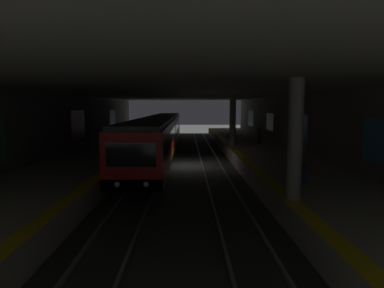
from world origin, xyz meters
TOP-DOWN VIEW (x-y plane):
  - ground_plane at (0.00, 0.00)m, footprint 120.00×120.00m
  - track_left at (0.00, -2.20)m, footprint 60.00×1.53m
  - track_right at (0.00, 2.20)m, footprint 60.00×1.53m
  - platform_left at (0.00, -6.55)m, footprint 60.00×5.30m
  - platform_right at (0.00, 6.55)m, footprint 60.00×5.30m
  - wall_left at (0.05, -9.45)m, footprint 60.00×0.56m
  - wall_right at (0.04, 9.45)m, footprint 60.00×0.56m
  - ceiling_slab at (0.00, 0.00)m, footprint 60.00×19.40m
  - pillar_near at (-13.25, -4.35)m, footprint 0.56×0.56m
  - pillar_far at (4.00, -4.35)m, footprint 0.56×0.56m
  - metro_train at (7.13, 2.20)m, footprint 35.88×2.83m
  - bench_left_near at (-1.48, -8.53)m, footprint 1.70×0.47m
  - bench_left_mid at (13.11, -8.53)m, footprint 1.70×0.47m
  - bench_right_mid at (-3.40, 8.53)m, footprint 1.70×0.47m
  - bench_right_far at (2.05, 8.53)m, footprint 1.70×0.47m
  - person_waiting_near at (5.87, -7.12)m, footprint 0.60×0.23m
  - person_walking_mid at (10.35, 5.67)m, footprint 0.60×0.23m
  - person_standing_far at (14.58, 8.13)m, footprint 0.60×0.22m
  - suitcase_rolling at (-10.58, -5.68)m, footprint 0.33×0.24m

SIDE VIEW (x-z plane):
  - ground_plane at x=0.00m, z-range 0.00..0.00m
  - track_left at x=0.00m, z-range 0.00..0.16m
  - track_right at x=0.00m, z-range 0.00..0.16m
  - platform_left at x=0.00m, z-range 0.00..1.05m
  - platform_right at x=0.00m, z-range 0.00..1.05m
  - suitcase_rolling at x=-10.58m, z-range 0.90..1.92m
  - bench_left_near at x=-1.48m, z-range 1.14..2.00m
  - bench_left_mid at x=13.11m, z-range 1.14..2.00m
  - bench_right_mid at x=-3.40m, z-range 1.14..2.00m
  - bench_right_far at x=2.05m, z-range 1.14..2.00m
  - person_standing_far at x=14.58m, z-range 1.11..2.63m
  - person_walking_mid at x=10.35m, z-range 1.12..2.79m
  - person_waiting_near at x=5.87m, z-range 1.12..2.80m
  - metro_train at x=7.13m, z-range 0.28..3.77m
  - wall_right at x=0.04m, z-range 0.00..5.60m
  - wall_left at x=0.05m, z-range 0.00..5.60m
  - pillar_near at x=-13.25m, z-range 1.05..5.60m
  - pillar_far at x=4.00m, z-range 1.05..5.60m
  - ceiling_slab at x=0.00m, z-range 5.60..6.00m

